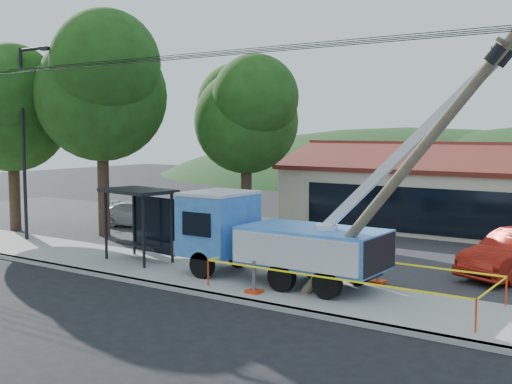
{
  "coord_description": "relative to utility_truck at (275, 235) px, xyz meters",
  "views": [
    {
      "loc": [
        11.87,
        -13.37,
        5.25
      ],
      "look_at": [
        -0.86,
        5.0,
        3.1
      ],
      "focal_mm": 45.0,
      "sensor_mm": 36.0,
      "label": 1
    }
  ],
  "objects": [
    {
      "name": "ground",
      "position": [
        -0.19,
        -4.61,
        -1.72
      ],
      "size": [
        120.0,
        120.0,
        0.0
      ],
      "primitive_type": "plane",
      "color": "black",
      "rests_on": "ground"
    },
    {
      "name": "curb",
      "position": [
        -0.19,
        -2.51,
        -1.64
      ],
      "size": [
        60.0,
        0.25,
        0.15
      ],
      "primitive_type": "cube",
      "color": "#AFABA4",
      "rests_on": "ground"
    },
    {
      "name": "sidewalk",
      "position": [
        -0.19,
        -0.61,
        -1.64
      ],
      "size": [
        60.0,
        4.0,
        0.15
      ],
      "primitive_type": "cube",
      "color": "#AFABA4",
      "rests_on": "ground"
    },
    {
      "name": "parking_lot",
      "position": [
        -0.19,
        7.39,
        -1.67
      ],
      "size": [
        60.0,
        12.0,
        0.1
      ],
      "primitive_type": "cube",
      "color": "#28282B",
      "rests_on": "ground"
    },
    {
      "name": "strip_mall",
      "position": [
        3.81,
        15.37,
        0.16
      ],
      "size": [
        22.5,
        8.53,
        4.67
      ],
      "color": "beige",
      "rests_on": "ground"
    },
    {
      "name": "streetlight",
      "position": [
        -13.97,
        0.39,
        3.59
      ],
      "size": [
        2.13,
        0.22,
        9.0
      ],
      "color": "black",
      "rests_on": "ground"
    },
    {
      "name": "tree_west_near",
      "position": [
        -12.19,
        3.39,
        5.81
      ],
      "size": [
        7.56,
        6.72,
        10.8
      ],
      "color": "#332316",
      "rests_on": "ground"
    },
    {
      "name": "tree_west_far",
      "position": [
        -17.19,
        1.89,
        4.82
      ],
      "size": [
        6.84,
        6.08,
        9.48
      ],
      "color": "#332316",
      "rests_on": "ground"
    },
    {
      "name": "tree_lot",
      "position": [
        -7.19,
        8.39,
        4.49
      ],
      "size": [
        6.3,
        5.6,
        8.94
      ],
      "color": "#332316",
      "rests_on": "ground"
    },
    {
      "name": "hill_west",
      "position": [
        -15.19,
        50.39,
        -1.72
      ],
      "size": [
        78.4,
        56.0,
        28.0
      ],
      "primitive_type": "ellipsoid",
      "color": "#173D16",
      "rests_on": "ground"
    },
    {
      "name": "utility_truck",
      "position": [
        0.0,
        0.0,
        0.0
      ],
      "size": [
        11.85,
        3.93,
        8.13
      ],
      "color": "black",
      "rests_on": "ground"
    },
    {
      "name": "leaning_pole",
      "position": [
        5.14,
        -0.81,
        2.76
      ],
      "size": [
        6.58,
        1.69,
        8.07
      ],
      "color": "brown",
      "rests_on": "ground"
    },
    {
      "name": "bus_shelter",
      "position": [
        -6.16,
        -0.05,
        0.51
      ],
      "size": [
        3.15,
        2.21,
        2.81
      ],
      "rotation": [
        0.0,
        0.0,
        -0.15
      ],
      "color": "black",
      "rests_on": "ground"
    },
    {
      "name": "caution_tape",
      "position": [
        2.9,
        -0.26,
        -0.9
      ],
      "size": [
        8.75,
        3.13,
        0.91
      ],
      "color": "red",
      "rests_on": "ground"
    },
    {
      "name": "car_silver",
      "position": [
        -9.17,
        7.82,
        -1.72
      ],
      "size": [
        3.92,
        4.45,
        1.45
      ],
      "primitive_type": "imported",
      "rotation": [
        0.0,
        0.0,
        0.64
      ],
      "color": "#B5B7BD",
      "rests_on": "ground"
    },
    {
      "name": "car_white",
      "position": [
        -12.8,
        6.5,
        -1.72
      ],
      "size": [
        4.76,
        2.45,
        1.32
      ],
      "primitive_type": "imported",
      "rotation": [
        0.0,
        0.0,
        1.71
      ],
      "color": "silver",
      "rests_on": "ground"
    }
  ]
}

